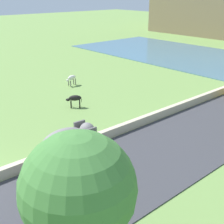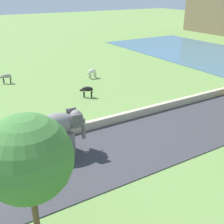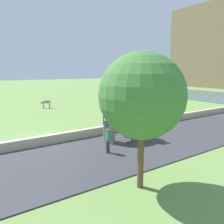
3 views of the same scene
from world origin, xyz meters
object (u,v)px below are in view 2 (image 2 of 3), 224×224
at_px(cow_white, 92,72).
at_px(person_beside_elephant, 33,166).
at_px(cow_black, 87,90).
at_px(cow_grey, 6,76).
at_px(elephant, 59,127).

bearing_deg(cow_white, person_beside_elephant, -37.23).
bearing_deg(cow_black, cow_grey, -146.56).
bearing_deg(cow_grey, cow_black, 33.44).
bearing_deg(elephant, cow_black, 144.02).
bearing_deg(elephant, cow_white, 145.60).
xyz_separation_m(person_beside_elephant, cow_white, (-16.30, 12.39, -0.04)).
xyz_separation_m(elephant, person_beside_elephant, (1.72, -2.40, -1.16)).
relative_size(person_beside_elephant, cow_black, 1.24).
xyz_separation_m(cow_white, cow_grey, (-3.31, -9.59, 0.00)).
distance_m(cow_white, cow_grey, 10.14).
height_order(elephant, cow_black, elephant).
xyz_separation_m(person_beside_elephant, cow_grey, (-19.61, 2.80, -0.04)).
height_order(cow_black, cow_white, same).
relative_size(cow_white, cow_grey, 1.01).
height_order(person_beside_elephant, cow_grey, person_beside_elephant).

